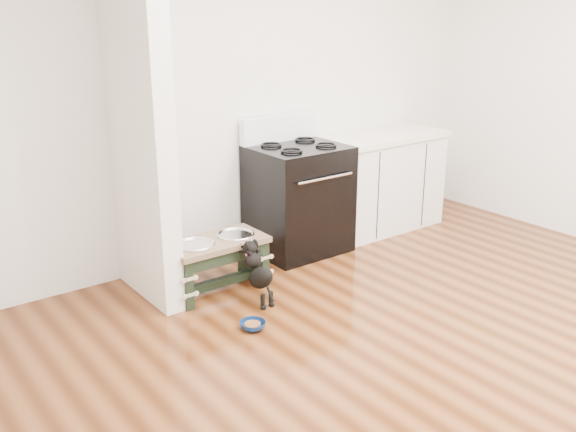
% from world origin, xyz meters
% --- Properties ---
extents(ground, '(5.00, 5.00, 0.00)m').
position_xyz_m(ground, '(0.00, 0.00, 0.00)').
color(ground, '#421F0B').
rests_on(ground, ground).
extents(room_shell, '(5.00, 5.00, 5.00)m').
position_xyz_m(room_shell, '(0.00, 0.00, 1.62)').
color(room_shell, silver).
rests_on(room_shell, ground).
extents(partition_wall, '(0.15, 0.80, 2.70)m').
position_xyz_m(partition_wall, '(-1.18, 2.10, 1.35)').
color(partition_wall, silver).
rests_on(partition_wall, ground).
extents(oven_range, '(0.76, 0.69, 1.14)m').
position_xyz_m(oven_range, '(0.25, 2.16, 0.48)').
color(oven_range, black).
rests_on(oven_range, ground).
extents(cabinet_run, '(1.24, 0.64, 0.91)m').
position_xyz_m(cabinet_run, '(1.23, 2.18, 0.45)').
color(cabinet_run, silver).
rests_on(cabinet_run, ground).
extents(dog_feeder, '(0.74, 0.39, 0.42)m').
position_xyz_m(dog_feeder, '(-0.75, 1.85, 0.29)').
color(dog_feeder, black).
rests_on(dog_feeder, ground).
extents(puppy, '(0.13, 0.38, 0.45)m').
position_xyz_m(puppy, '(-0.62, 1.51, 0.25)').
color(puppy, black).
rests_on(puppy, ground).
extents(floor_bowl, '(0.19, 0.19, 0.05)m').
position_xyz_m(floor_bowl, '(-0.88, 1.19, 0.03)').
color(floor_bowl, '#0B224F').
rests_on(floor_bowl, ground).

